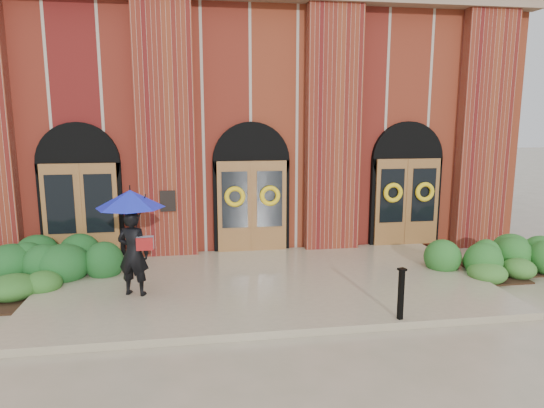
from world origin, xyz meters
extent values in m
plane|color=tan|center=(0.00, 0.00, 0.00)|extent=(90.00, 90.00, 0.00)
cube|color=tan|center=(0.00, 0.15, 0.07)|extent=(10.00, 5.30, 0.15)
cube|color=maroon|center=(0.00, 8.90, 3.50)|extent=(16.00, 12.00, 7.00)
cube|color=black|center=(-2.25, 2.47, 1.65)|extent=(0.40, 0.05, 0.55)
cube|color=maroon|center=(-2.25, 2.73, 3.50)|extent=(1.50, 0.45, 7.00)
cube|color=maroon|center=(2.25, 2.73, 3.50)|extent=(1.50, 0.45, 7.00)
cube|color=maroon|center=(6.75, 2.73, 3.50)|extent=(1.50, 0.45, 7.00)
cube|color=olive|center=(-4.50, 2.71, 1.40)|extent=(1.90, 0.10, 2.50)
cylinder|color=black|center=(-4.50, 2.85, 2.65)|extent=(2.10, 0.22, 2.10)
cube|color=olive|center=(0.00, 2.71, 1.40)|extent=(1.90, 0.10, 2.50)
cylinder|color=black|center=(0.00, 2.85, 2.65)|extent=(2.10, 0.22, 2.10)
cube|color=olive|center=(4.50, 2.71, 1.40)|extent=(1.90, 0.10, 2.50)
cylinder|color=black|center=(4.50, 2.85, 2.65)|extent=(2.10, 0.22, 2.10)
torus|color=yellow|center=(-0.48, 2.59, 1.70)|extent=(0.57, 0.13, 0.57)
torus|color=yellow|center=(0.48, 2.59, 1.70)|extent=(0.57, 0.13, 0.57)
torus|color=yellow|center=(4.02, 2.59, 1.70)|extent=(0.57, 0.13, 0.57)
torus|color=yellow|center=(4.98, 2.59, 1.70)|extent=(0.57, 0.13, 0.57)
imported|color=black|center=(-2.82, -0.30, 1.05)|extent=(0.76, 0.62, 1.80)
cone|color=#1622B2|center=(-2.82, -0.30, 2.19)|extent=(1.76, 1.76, 0.36)
cylinder|color=black|center=(-2.77, -0.35, 1.71)|extent=(0.02, 0.02, 0.60)
cube|color=#B3B5B9|center=(-2.56, -0.44, 1.29)|extent=(0.37, 0.26, 0.26)
cube|color=maroon|center=(-2.56, -0.54, 1.29)|extent=(0.33, 0.13, 0.26)
cube|color=black|center=(2.16, -2.35, 0.62)|extent=(0.10, 0.10, 0.94)
cube|color=black|center=(2.16, -2.35, 1.10)|extent=(0.16, 0.16, 0.04)
ellipsoid|color=#18481B|center=(-5.29, 1.64, 0.44)|extent=(3.45, 1.38, 0.88)
ellipsoid|color=#235A1F|center=(5.62, 0.50, 0.41)|extent=(3.17, 1.27, 0.81)
ellipsoid|color=#29571E|center=(-5.31, 0.00, 0.25)|extent=(1.40, 1.20, 0.50)
ellipsoid|color=#316123|center=(5.50, 0.00, 0.23)|extent=(1.30, 1.11, 0.46)
camera|label=1|loc=(-1.47, -10.31, 3.84)|focal=32.00mm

